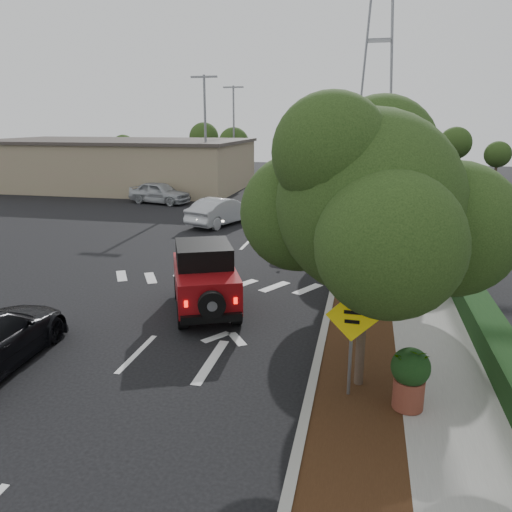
% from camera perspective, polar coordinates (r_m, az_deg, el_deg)
% --- Properties ---
extents(ground, '(120.00, 120.00, 0.00)m').
position_cam_1_polar(ground, '(13.43, -13.45, -10.79)').
color(ground, black).
rests_on(ground, ground).
extents(curb, '(0.20, 70.00, 0.15)m').
position_cam_1_polar(curb, '(23.51, 9.84, 0.94)').
color(curb, '#9E9B93').
rests_on(curb, ground).
extents(planting_strip, '(1.80, 70.00, 0.12)m').
position_cam_1_polar(planting_strip, '(23.49, 12.27, 0.76)').
color(planting_strip, black).
rests_on(planting_strip, ground).
extents(sidewalk, '(2.00, 70.00, 0.12)m').
position_cam_1_polar(sidewalk, '(23.57, 16.88, 0.50)').
color(sidewalk, gray).
rests_on(sidewalk, ground).
extents(hedge, '(0.80, 70.00, 0.80)m').
position_cam_1_polar(hedge, '(23.65, 20.32, 1.10)').
color(hedge, black).
rests_on(hedge, ground).
extents(commercial_building, '(22.00, 12.00, 4.00)m').
position_cam_1_polar(commercial_building, '(46.27, -15.55, 10.01)').
color(commercial_building, gray).
rests_on(commercial_building, ground).
extents(transmission_tower, '(7.00, 4.00, 28.00)m').
position_cam_1_polar(transmission_tower, '(59.07, 13.04, 9.25)').
color(transmission_tower, slate).
rests_on(transmission_tower, ground).
extents(street_tree_near, '(3.80, 3.80, 5.92)m').
position_cam_1_polar(street_tree_near, '(11.81, 11.57, -14.53)').
color(street_tree_near, black).
rests_on(street_tree_near, ground).
extents(street_tree_mid, '(3.20, 3.20, 5.32)m').
position_cam_1_polar(street_tree_mid, '(18.23, 12.07, -3.65)').
color(street_tree_mid, black).
rests_on(street_tree_mid, ground).
extents(street_tree_far, '(3.40, 3.40, 5.62)m').
position_cam_1_polar(street_tree_far, '(24.48, 12.29, 1.20)').
color(street_tree_far, black).
rests_on(street_tree_far, ground).
extents(light_pole_a, '(2.00, 0.22, 9.00)m').
position_cam_1_polar(light_pole_a, '(39.13, -5.61, 6.67)').
color(light_pole_a, slate).
rests_on(light_pole_a, ground).
extents(light_pole_b, '(2.00, 0.22, 9.00)m').
position_cam_1_polar(light_pole_b, '(50.82, -2.49, 8.71)').
color(light_pole_b, slate).
rests_on(light_pole_b, ground).
extents(red_jeep, '(3.14, 4.28, 2.09)m').
position_cam_1_polar(red_jeep, '(15.77, -5.92, -2.32)').
color(red_jeep, black).
rests_on(red_jeep, ground).
extents(silver_suv_ahead, '(2.73, 5.56, 1.52)m').
position_cam_1_polar(silver_suv_ahead, '(23.52, 6.16, 2.80)').
color(silver_suv_ahead, '#ACAFB4').
rests_on(silver_suv_ahead, ground).
extents(silver_sedan_oncoming, '(3.25, 4.99, 1.55)m').
position_cam_1_polar(silver_sedan_oncoming, '(28.68, -3.94, 5.14)').
color(silver_sedan_oncoming, '#ABADB3').
rests_on(silver_sedan_oncoming, ground).
extents(parked_suv, '(4.87, 2.85, 1.56)m').
position_cam_1_polar(parked_suv, '(36.70, -10.96, 7.13)').
color(parked_suv, '#ACB0B4').
rests_on(parked_suv, ground).
extents(speed_hump_sign, '(1.10, 0.10, 2.34)m').
position_cam_1_polar(speed_hump_sign, '(10.61, 10.88, -8.28)').
color(speed_hump_sign, slate).
rests_on(speed_hump_sign, ground).
extents(terracotta_planter, '(0.78, 0.78, 1.37)m').
position_cam_1_polar(terracotta_planter, '(10.72, 17.21, -12.59)').
color(terracotta_planter, brown).
rests_on(terracotta_planter, ground).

